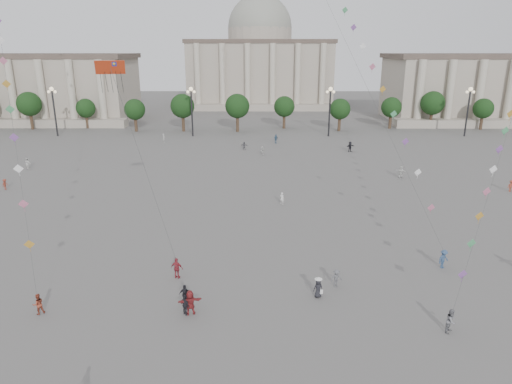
{
  "coord_description": "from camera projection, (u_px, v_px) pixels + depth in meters",
  "views": [
    {
      "loc": [
        -0.58,
        -29.83,
        18.63
      ],
      "look_at": [
        -0.76,
        12.0,
        5.38
      ],
      "focal_mm": 32.0,
      "sensor_mm": 36.0,
      "label": 1
    }
  ],
  "objects": [
    {
      "name": "tree_row",
      "position": [
        260.0,
        107.0,
        106.79
      ],
      "size": [
        137.12,
        5.12,
        8.0
      ],
      "color": "#35271A",
      "rests_on": "ground"
    },
    {
      "name": "tourist_4",
      "position": [
        185.0,
        294.0,
        34.55
      ],
      "size": [
        0.93,
        0.4,
        1.58
      ],
      "primitive_type": "imported",
      "rotation": [
        0.0,
        0.0,
        3.15
      ],
      "color": "black",
      "rests_on": "ground"
    },
    {
      "name": "kite_flyer_2",
      "position": [
        451.0,
        321.0,
        31.07
      ],
      "size": [
        1.05,
        1.06,
        1.72
      ],
      "primitive_type": "imported",
      "rotation": [
        0.0,
        0.0,
        0.83
      ],
      "color": "slate",
      "rests_on": "ground"
    },
    {
      "name": "person_crowd_12",
      "position": [
        244.0,
        146.0,
        87.17
      ],
      "size": [
        1.49,
        0.76,
        1.54
      ],
      "primitive_type": "imported",
      "rotation": [
        0.0,
        0.0,
        2.91
      ],
      "color": "#5E5E63",
      "rests_on": "ground"
    },
    {
      "name": "dragon_kite",
      "position": [
        112.0,
        78.0,
        34.84
      ],
      "size": [
        3.36,
        1.14,
        16.46
      ],
      "color": "#A92C12",
      "rests_on": "ground"
    },
    {
      "name": "person_crowd_1",
      "position": [
        28.0,
        163.0,
        73.16
      ],
      "size": [
        1.15,
        1.13,
        1.87
      ],
      "primitive_type": "imported",
      "rotation": [
        0.0,
        0.0,
        2.41
      ],
      "color": "silver",
      "rests_on": "ground"
    },
    {
      "name": "ground",
      "position": [
        265.0,
        309.0,
        34.06
      ],
      "size": [
        360.0,
        360.0,
        0.0
      ],
      "primitive_type": "plane",
      "color": "#52504D",
      "rests_on": "ground"
    },
    {
      "name": "hall_central",
      "position": [
        260.0,
        62.0,
        152.95
      ],
      "size": [
        48.3,
        34.3,
        35.5
      ],
      "color": "#A89B8C",
      "rests_on": "ground"
    },
    {
      "name": "person_crowd_7",
      "position": [
        401.0,
        172.0,
        68.23
      ],
      "size": [
        1.79,
        0.91,
        1.85
      ],
      "primitive_type": "imported",
      "rotation": [
        0.0,
        0.0,
        2.92
      ],
      "color": "silver",
      "rests_on": "ground"
    },
    {
      "name": "lamp_post_mid_west",
      "position": [
        191.0,
        102.0,
        98.63
      ],
      "size": [
        2.0,
        0.9,
        10.65
      ],
      "color": "#262628",
      "rests_on": "ground"
    },
    {
      "name": "person_crowd_6",
      "position": [
        336.0,
        278.0,
        37.05
      ],
      "size": [
        1.1,
        0.82,
        1.52
      ],
      "primitive_type": "imported",
      "rotation": [
        0.0,
        0.0,
        0.29
      ],
      "color": "#56575B",
      "rests_on": "ground"
    },
    {
      "name": "lamp_post_far_east",
      "position": [
        469.0,
        103.0,
        98.38
      ],
      "size": [
        2.0,
        0.9,
        10.65
      ],
      "color": "#262628",
      "rests_on": "ground"
    },
    {
      "name": "person_crowd_2",
      "position": [
        5.0,
        184.0,
        62.59
      ],
      "size": [
        0.77,
        1.08,
        1.5
      ],
      "primitive_type": "imported",
      "rotation": [
        0.0,
        0.0,
        1.33
      ],
      "color": "maroon",
      "rests_on": "ground"
    },
    {
      "name": "kite_flyer_0",
      "position": [
        38.0,
        304.0,
        33.22
      ],
      "size": [
        0.99,
        0.96,
        1.6
      ],
      "primitive_type": "imported",
      "rotation": [
        0.0,
        0.0,
        3.79
      ],
      "color": "brown",
      "rests_on": "ground"
    },
    {
      "name": "kite_flyer_1",
      "position": [
        444.0,
        259.0,
        40.16
      ],
      "size": [
        1.29,
        1.12,
        1.73
      ],
      "primitive_type": "imported",
      "rotation": [
        0.0,
        0.0,
        0.53
      ],
      "color": "#324C71",
      "rests_on": "ground"
    },
    {
      "name": "person_crowd_8",
      "position": [
        511.0,
        186.0,
        61.67
      ],
      "size": [
        1.16,
        0.85,
        1.61
      ],
      "primitive_type": "imported",
      "rotation": [
        0.0,
        0.0,
        0.26
      ],
      "color": "#993E29",
      "rests_on": "ground"
    },
    {
      "name": "person_crowd_9",
      "position": [
        350.0,
        147.0,
        85.49
      ],
      "size": [
        1.81,
        1.43,
        1.93
      ],
      "primitive_type": "imported",
      "rotation": [
        0.0,
        0.0,
        0.56
      ],
      "color": "black",
      "rests_on": "ground"
    },
    {
      "name": "lamp_post_mid_east",
      "position": [
        330.0,
        103.0,
        98.51
      ],
      "size": [
        2.0,
        0.9,
        10.65
      ],
      "color": "#262628",
      "rests_on": "ground"
    },
    {
      "name": "person_crowd_10",
      "position": [
        164.0,
        138.0,
        93.94
      ],
      "size": [
        0.56,
        0.73,
        1.78
      ],
      "primitive_type": "imported",
      "rotation": [
        0.0,
        0.0,
        1.8
      ],
      "color": "#BBBAB6",
      "rests_on": "ground"
    },
    {
      "name": "person_crowd_0",
      "position": [
        276.0,
        139.0,
        92.96
      ],
      "size": [
        1.11,
        1.04,
        1.84
      ],
      "primitive_type": "imported",
      "rotation": [
        0.0,
        0.0,
        0.71
      ],
      "color": "#36597A",
      "rests_on": "ground"
    },
    {
      "name": "lamp_post_far_west",
      "position": [
        53.0,
        102.0,
        98.76
      ],
      "size": [
        2.0,
        0.9,
        10.65
      ],
      "color": "#262628",
      "rests_on": "ground"
    },
    {
      "name": "hat_person",
      "position": [
        318.0,
        288.0,
        35.45
      ],
      "size": [
        0.86,
        0.69,
        1.69
      ],
      "color": "black",
      "rests_on": "ground"
    },
    {
      "name": "tourist_2",
      "position": [
        190.0,
        302.0,
        33.15
      ],
      "size": [
        1.86,
        1.06,
        1.91
      ],
      "primitive_type": "imported",
      "rotation": [
        0.0,
        0.0,
        3.44
      ],
      "color": "maroon",
      "rests_on": "ground"
    },
    {
      "name": "tourist_1",
      "position": [
        185.0,
        305.0,
        33.1
      ],
      "size": [
        0.93,
        0.96,
        1.61
      ],
      "primitive_type": "imported",
      "rotation": [
        0.0,
        0.0,
        2.32
      ],
      "color": "#222127",
      "rests_on": "ground"
    },
    {
      "name": "person_crowd_13",
      "position": [
        282.0,
        198.0,
        56.59
      ],
      "size": [
        0.68,
        0.63,
        1.56
      ],
      "primitive_type": "imported",
      "rotation": [
        0.0,
        0.0,
        2.55
      ],
      "color": "silver",
      "rests_on": "ground"
    },
    {
      "name": "tourist_0",
      "position": [
        177.0,
        268.0,
        38.38
      ],
      "size": [
        1.15,
        0.73,
        1.83
      ],
      "primitive_type": "imported",
      "rotation": [
        0.0,
        0.0,
        2.85
      ],
      "color": "maroon",
      "rests_on": "ground"
    },
    {
      "name": "person_crowd_4",
      "position": [
        263.0,
        151.0,
        82.83
      ],
      "size": [
        1.03,
        1.54,
        1.59
      ],
      "primitive_type": "imported",
      "rotation": [
        0.0,
        0.0,
        4.29
      ],
      "color": "silver",
      "rests_on": "ground"
    }
  ]
}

